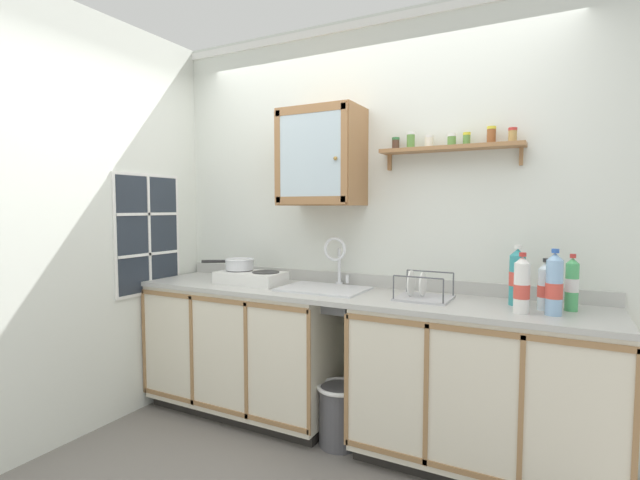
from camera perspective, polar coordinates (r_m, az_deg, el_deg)
floor at (r=2.94m, az=0.50°, el=-25.54°), size 5.98×5.98×0.00m
back_wall at (r=3.13m, az=5.84°, el=2.32°), size 3.58×0.07×2.69m
side_wall_left at (r=3.33m, az=-25.92°, el=1.88°), size 0.05×3.41×2.69m
lower_cabinet_run at (r=3.40m, az=-9.18°, el=-13.09°), size 1.38×0.59×0.89m
lower_cabinet_run_right at (r=2.80m, az=19.16°, el=-17.06°), size 1.37×0.59×0.89m
countertop at (r=2.89m, az=3.44°, el=-6.78°), size 2.94×0.61×0.03m
backsplash at (r=3.14m, az=5.55°, el=-4.92°), size 2.94×0.02×0.08m
sink at (r=3.01m, az=0.60°, el=-6.40°), size 0.54×0.42×0.45m
hot_plate_stove at (r=3.24m, az=-8.50°, el=-4.59°), size 0.47×0.26×0.09m
saucepan at (r=3.32m, az=-9.95°, el=-2.90°), size 0.33×0.26×0.08m
bottle_water_clear_0 at (r=2.66m, az=26.01°, el=-5.22°), size 0.08×0.08×0.27m
bottle_water_blue_1 at (r=2.54m, az=26.87°, el=-5.00°), size 0.08×0.08×0.33m
bottle_opaque_white_2 at (r=2.52m, az=23.58°, el=-5.23°), size 0.08×0.08×0.31m
bottle_soda_green_3 at (r=2.69m, az=28.59°, el=-4.82°), size 0.07×0.07×0.29m
bottle_detergent_teal_4 at (r=2.72m, az=23.09°, el=-4.24°), size 0.08×0.08×0.33m
dish_rack at (r=2.75m, az=12.45°, el=-6.48°), size 0.30×0.28×0.16m
wall_cabinet at (r=3.08m, az=0.18°, el=10.14°), size 0.53×0.35×0.63m
spice_shelf at (r=2.90m, az=15.65°, el=11.11°), size 0.84×0.14×0.22m
window at (r=3.57m, az=-20.42°, el=0.69°), size 0.03×0.58×0.87m
trash_bin at (r=3.01m, az=2.52°, el=-20.56°), size 0.28×0.28×0.37m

